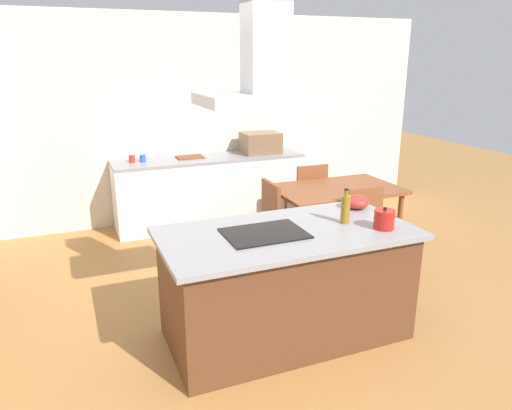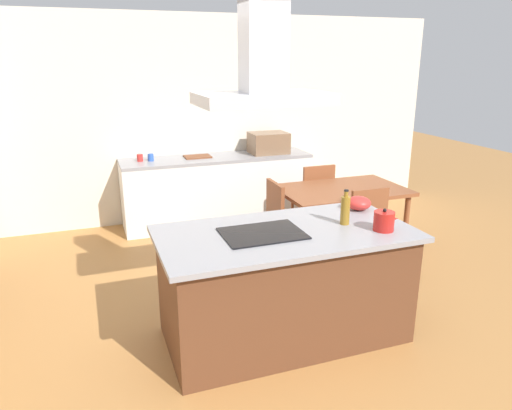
{
  "view_description": "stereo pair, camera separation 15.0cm",
  "coord_description": "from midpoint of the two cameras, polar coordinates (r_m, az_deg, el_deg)",
  "views": [
    {
      "loc": [
        -1.52,
        -3.07,
        2.17
      ],
      "look_at": [
        -0.09,
        0.4,
        1.0
      ],
      "focal_mm": 33.58,
      "sensor_mm": 36.0,
      "label": 1
    },
    {
      "loc": [
        -1.38,
        -3.12,
        2.17
      ],
      "look_at": [
        -0.09,
        0.4,
        1.0
      ],
      "focal_mm": 33.58,
      "sensor_mm": 36.0,
      "label": 2
    }
  ],
  "objects": [
    {
      "name": "ground",
      "position": [
        5.28,
        -4.42,
        -6.96
      ],
      "size": [
        16.0,
        16.0,
        0.0
      ],
      "primitive_type": "plane",
      "color": "#AD753D"
    },
    {
      "name": "wall_back",
      "position": [
        6.56,
        -9.51,
        9.94
      ],
      "size": [
        7.2,
        0.1,
        2.7
      ],
      "primitive_type": "cube",
      "color": "beige",
      "rests_on": "ground"
    },
    {
      "name": "coffee_mug_blue",
      "position": [
        6.19,
        -14.01,
        5.42
      ],
      "size": [
        0.08,
        0.08,
        0.09
      ],
      "primitive_type": "cylinder",
      "color": "#2D56B2",
      "rests_on": "back_counter"
    },
    {
      "name": "tea_kettle",
      "position": [
        3.77,
        13.95,
        -1.67
      ],
      "size": [
        0.21,
        0.16,
        0.17
      ],
      "color": "#B21E19",
      "rests_on": "kitchen_island"
    },
    {
      "name": "chair_at_left_end",
      "position": [
        5.13,
        -0.15,
        -1.54
      ],
      "size": [
        0.42,
        0.42,
        0.89
      ],
      "color": "#333338",
      "rests_on": "ground"
    },
    {
      "name": "dining_table",
      "position": [
        5.48,
        8.75,
        1.22
      ],
      "size": [
        1.4,
        0.9,
        0.75
      ],
      "color": "brown",
      "rests_on": "ground"
    },
    {
      "name": "coffee_mug_red",
      "position": [
        6.2,
        -15.24,
        5.34
      ],
      "size": [
        0.08,
        0.08,
        0.09
      ],
      "primitive_type": "cylinder",
      "color": "red",
      "rests_on": "back_counter"
    },
    {
      "name": "range_hood",
      "position": [
        3.34,
        -0.18,
        16.16
      ],
      "size": [
        0.9,
        0.55,
        0.78
      ],
      "color": "#ADADB2"
    },
    {
      "name": "mixing_bowl",
      "position": [
        4.23,
        10.93,
        0.37
      ],
      "size": [
        0.21,
        0.21,
        0.12
      ],
      "primitive_type": "ellipsoid",
      "color": "red",
      "rests_on": "kitchen_island"
    },
    {
      "name": "cooktop",
      "position": [
        3.57,
        -0.16,
        -3.39
      ],
      "size": [
        0.6,
        0.44,
        0.01
      ],
      "primitive_type": "cube",
      "color": "black",
      "rests_on": "kitchen_island"
    },
    {
      "name": "chair_facing_back_wall",
      "position": [
        6.08,
        5.49,
        1.41
      ],
      "size": [
        0.42,
        0.42,
        0.89
      ],
      "color": "#333338",
      "rests_on": "ground"
    },
    {
      "name": "cutting_board",
      "position": [
        6.33,
        -8.55,
        5.66
      ],
      "size": [
        0.34,
        0.24,
        0.02
      ],
      "primitive_type": "cube",
      "color": "brown",
      "rests_on": "back_counter"
    },
    {
      "name": "back_counter",
      "position": [
        6.45,
        -6.11,
        1.78
      ],
      "size": [
        2.51,
        0.62,
        0.9
      ],
      "color": "silver",
      "rests_on": "ground"
    },
    {
      "name": "kitchen_island",
      "position": [
        3.82,
        2.5,
        -9.36
      ],
      "size": [
        1.95,
        1.0,
        0.9
      ],
      "color": "#59331E",
      "rests_on": "ground"
    },
    {
      "name": "olive_oil_bottle",
      "position": [
        3.82,
        9.51,
        -0.43
      ],
      "size": [
        0.07,
        0.07,
        0.28
      ],
      "color": "olive",
      "rests_on": "kitchen_island"
    },
    {
      "name": "chair_facing_island",
      "position": [
        5.0,
        12.55,
        -2.51
      ],
      "size": [
        0.42,
        0.42,
        0.89
      ],
      "color": "#333338",
      "rests_on": "ground"
    },
    {
      "name": "countertop_microwave",
      "position": [
        6.55,
        -0.12,
        7.42
      ],
      "size": [
        0.5,
        0.38,
        0.28
      ],
      "primitive_type": "cube",
      "color": "brown",
      "rests_on": "back_counter"
    }
  ]
}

